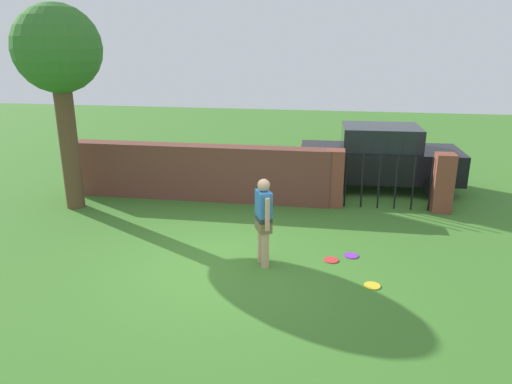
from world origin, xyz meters
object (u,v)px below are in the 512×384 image
object	(u,v)px
tree	(58,56)
frisbee_red	(331,260)
car	(379,158)
frisbee_yellow	(372,286)
person	(264,218)
frisbee_purple	(351,256)

from	to	relation	value
tree	frisbee_red	bearing A→B (deg)	-18.04
car	frisbee_red	xyz separation A→B (m)	(-1.17, -4.77, -0.85)
tree	frisbee_yellow	bearing A→B (deg)	-22.75
tree	frisbee_red	xyz separation A→B (m)	(6.20, -2.02, -3.55)
person	frisbee_yellow	distance (m)	2.16
person	frisbee_yellow	size ratio (longest dim) A/B	6.00
person	car	distance (m)	5.66
tree	frisbee_yellow	distance (m)	8.27
car	frisbee_yellow	bearing A→B (deg)	-96.99
tree	car	xyz separation A→B (m)	(7.37, 2.75, -2.70)
frisbee_purple	tree	bearing A→B (deg)	164.97
car	frisbee_yellow	xyz separation A→B (m)	(-0.49, -5.64, -0.85)
frisbee_yellow	tree	bearing A→B (deg)	157.25
frisbee_purple	person	bearing A→B (deg)	-158.86
frisbee_yellow	frisbee_purple	distance (m)	1.17
person	frisbee_red	xyz separation A→B (m)	(1.22, 0.36, -0.89)
person	car	size ratio (longest dim) A/B	0.38
frisbee_red	frisbee_yellow	size ratio (longest dim) A/B	1.00
frisbee_yellow	frisbee_purple	world-z (taller)	same
tree	car	bearing A→B (deg)	20.46
tree	frisbee_purple	world-z (taller)	tree
person	tree	bearing A→B (deg)	38.95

